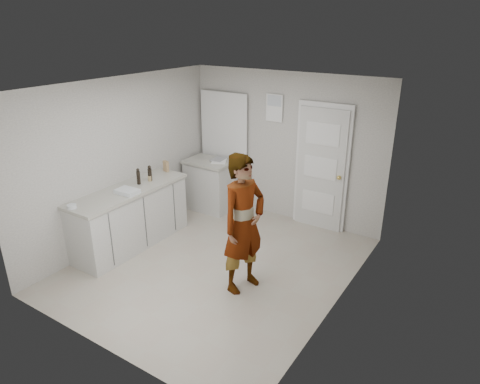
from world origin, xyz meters
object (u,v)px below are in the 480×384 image
Objects in this scene: person at (244,224)px; egg_bowl at (72,206)px; oil_cruet_a at (150,173)px; baking_dish at (127,191)px; spice_jar at (150,178)px; oil_cruet_b at (138,177)px; cake_mix_box at (166,166)px.

egg_bowl is at bearing 125.92° from person.
person is at bearing 22.20° from egg_bowl.
oil_cruet_a reaches higher than baking_dish.
spice_jar is at bearing 83.92° from egg_bowl.
baking_dish is at bearing -81.27° from oil_cruet_a.
oil_cruet_b reaches higher than egg_bowl.
baking_dish is (0.18, -1.03, -0.06)m from cake_mix_box.
person is 5.47× the size of baking_dish.
oil_cruet_a is (-2.01, 0.46, 0.14)m from person.
cake_mix_box is 0.71× the size of oil_cruet_a.
cake_mix_box is at bearing 88.63° from egg_bowl.
person reaches higher than oil_cruet_b.
person reaches higher than cake_mix_box.
spice_jar is 0.34× the size of oil_cruet_b.
egg_bowl is (-0.04, -1.80, -0.06)m from cake_mix_box.
egg_bowl is at bearing -95.83° from oil_cruet_a.
baking_dish is at bearing 74.03° from egg_bowl.
cake_mix_box is 1.41× the size of egg_bowl.
cake_mix_box is 1.80m from egg_bowl.
oil_cruet_b is 1.14m from egg_bowl.
oil_cruet_a is at bearing 78.38° from oil_cruet_b.
person is 10.23× the size of cake_mix_box.
oil_cruet_a is 0.99× the size of oil_cruet_b.
person is 2.31m from egg_bowl.
person is at bearing -12.82° from oil_cruet_a.
egg_bowl is at bearing -74.70° from cake_mix_box.
spice_jar is at bearing 98.50° from baking_dish.
oil_cruet_b is at bearing 96.58° from person.
baking_dish reaches higher than egg_bowl.
spice_jar is 0.21m from oil_cruet_b.
cake_mix_box is 0.67m from oil_cruet_b.
egg_bowl is (-0.22, -0.77, -0.00)m from baking_dish.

